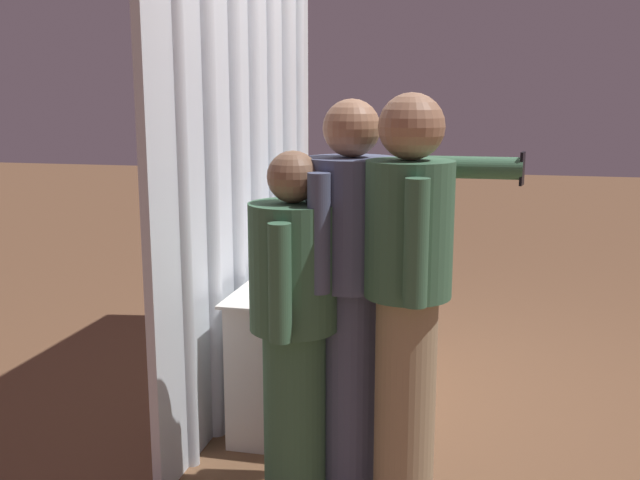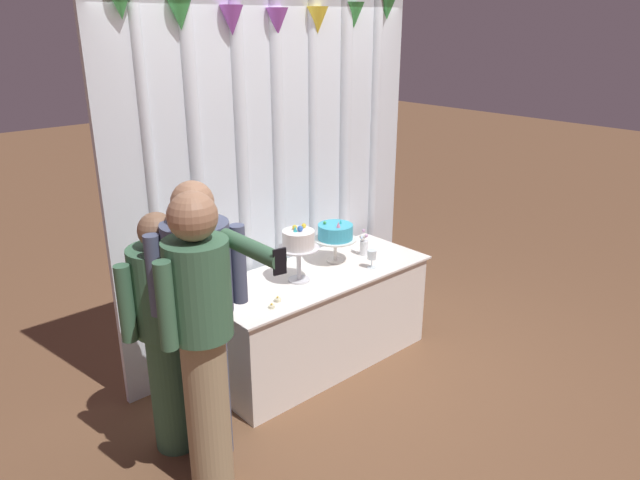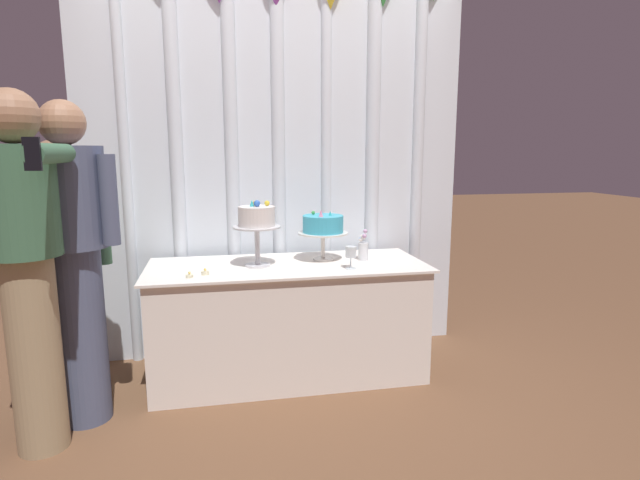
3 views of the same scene
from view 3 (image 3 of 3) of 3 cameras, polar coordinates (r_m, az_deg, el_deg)
The scene contains 12 objects.
ground_plane at distance 3.28m, azimuth -3.29°, elevation -15.50°, with size 24.00×24.00×0.00m, color brown.
draped_curtain at distance 3.50m, azimuth -4.58°, elevation 10.89°, with size 2.59×0.16×2.81m.
cake_table at distance 3.23m, azimuth -3.61°, elevation -8.96°, with size 1.70×0.70×0.72m.
cake_display_nearleft at distance 3.05m, azimuth -7.14°, elevation 2.24°, with size 0.28×0.28×0.41m.
cake_display_nearright at distance 3.20m, azimuth 0.34°, elevation 1.59°, with size 0.32×0.32×0.33m.
wine_glass at distance 2.99m, azimuth 3.50°, elevation -1.46°, with size 0.07×0.07×0.13m.
flower_vase at distance 3.24m, azimuth 4.88°, elevation -0.83°, with size 0.06×0.08×0.20m.
tealight_far_left at distance 2.89m, azimuth -14.50°, elevation -3.92°, with size 0.04×0.04×0.03m.
tealight_near_left at distance 2.94m, azimuth -12.82°, elevation -3.62°, with size 0.04×0.04×0.04m.
guest_man_pink_jacket at distance 3.08m, azimuth -27.05°, elevation -2.69°, with size 0.51×0.36×1.47m.
guest_man_dark_suit at distance 2.84m, azimuth -26.05°, elevation -1.35°, with size 0.49×0.46×1.66m.
guest_girl_blue_dress at distance 2.64m, azimuth -30.33°, elevation -1.67°, with size 0.48×0.60×1.68m.
Camera 3 is at (-0.41, -2.93, 1.42)m, focal length 28.39 mm.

